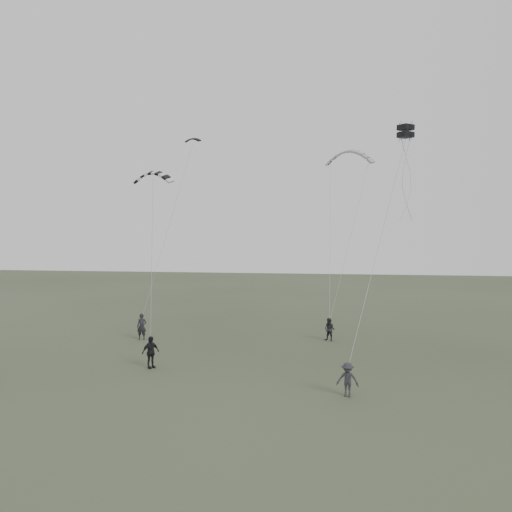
# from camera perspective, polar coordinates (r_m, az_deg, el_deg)

# --- Properties ---
(ground) EXTENTS (140.00, 140.00, 0.00)m
(ground) POSITION_cam_1_polar(r_m,az_deg,el_deg) (29.52, -4.07, -12.78)
(ground) COLOR #35422A
(ground) RESTS_ON ground
(flyer_left) EXTENTS (0.77, 0.57, 1.92)m
(flyer_left) POSITION_cam_1_polar(r_m,az_deg,el_deg) (38.01, -12.93, -7.88)
(flyer_left) COLOR black
(flyer_left) RESTS_ON ground
(flyer_right) EXTENTS (1.00, 0.91, 1.66)m
(flyer_right) POSITION_cam_1_polar(r_m,az_deg,el_deg) (37.04, 8.40, -8.32)
(flyer_right) COLOR black
(flyer_right) RESTS_ON ground
(flyer_center) EXTENTS (1.04, 1.14, 1.86)m
(flyer_center) POSITION_cam_1_polar(r_m,az_deg,el_deg) (30.06, -11.96, -10.71)
(flyer_center) COLOR black
(flyer_center) RESTS_ON ground
(flyer_far) EXTENTS (1.15, 0.78, 1.65)m
(flyer_far) POSITION_cam_1_polar(r_m,az_deg,el_deg) (24.95, 10.42, -13.72)
(flyer_far) COLOR #28282D
(flyer_far) RESTS_ON ground
(kite_dark_small) EXTENTS (1.41, 0.82, 0.56)m
(kite_dark_small) POSITION_cam_1_polar(r_m,az_deg,el_deg) (42.10, -7.24, 13.14)
(kite_dark_small) COLOR black
(kite_dark_small) RESTS_ON flyer_left
(kite_pale_large) EXTENTS (4.24, 2.31, 1.83)m
(kite_pale_large) POSITION_cam_1_polar(r_m,az_deg,el_deg) (43.01, 10.60, 11.67)
(kite_pale_large) COLOR #95989A
(kite_pale_large) RESTS_ON flyer_right
(kite_striped) EXTENTS (2.71, 1.18, 1.23)m
(kite_striped) POSITION_cam_1_polar(r_m,az_deg,el_deg) (33.75, -11.69, 9.30)
(kite_striped) COLOR black
(kite_striped) RESTS_ON flyer_center
(kite_box) EXTENTS (1.06, 1.07, 0.79)m
(kite_box) POSITION_cam_1_polar(r_m,az_deg,el_deg) (32.03, 16.73, 13.50)
(kite_box) COLOR black
(kite_box) RESTS_ON flyer_far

